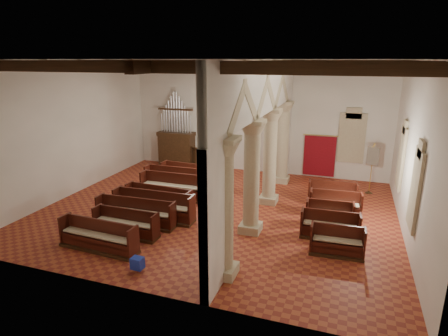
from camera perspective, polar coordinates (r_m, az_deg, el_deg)
floor at (r=15.59m, az=-0.96°, el=-6.40°), size 14.00×14.00×0.00m
ceiling at (r=14.38m, az=-1.08°, el=16.23°), size 14.00×14.00×0.00m
wall_back at (r=20.35m, az=4.79°, el=7.72°), size 14.00×0.02×6.00m
wall_front at (r=9.47m, az=-13.47°, el=-2.73°), size 14.00×0.02×6.00m
wall_left at (r=18.27m, az=-22.24°, el=5.59°), size 0.02×12.00×6.00m
wall_right at (r=14.01m, az=27.03°, el=2.07°), size 0.02×12.00×6.00m
ceiling_beams at (r=14.38m, az=-1.07°, el=15.52°), size 13.80×11.80×0.30m
arcade at (r=14.09m, az=5.92°, el=6.19°), size 0.90×11.90×6.00m
window_right_a at (r=12.78m, az=27.32°, el=-2.96°), size 0.03×1.00×2.20m
window_right_b at (r=16.60m, az=25.54°, el=1.39°), size 0.03×1.00×2.20m
window_back at (r=19.87m, az=18.87°, el=4.35°), size 1.00×0.03×2.20m
pipe_organ at (r=21.72m, az=-7.25°, el=3.82°), size 2.10×0.85×4.40m
lectern at (r=21.42m, az=-4.34°, el=1.43°), size 0.63×0.67×1.29m
dossal_curtain at (r=20.09m, az=14.33°, el=1.81°), size 1.80×0.07×2.17m
processional_banner at (r=18.49m, az=21.43°, el=-1.26°), size 0.53×0.68×2.38m
hymnal_box_a at (r=11.56m, az=-13.06°, el=-13.93°), size 0.36×0.30×0.35m
hymnal_box_b at (r=14.10m, az=-10.69°, el=-8.21°), size 0.34×0.31×0.27m
hymnal_box_c at (r=15.79m, az=-1.26°, el=-5.08°), size 0.39×0.35×0.32m
tube_heater_a at (r=13.87m, az=-19.71°, el=-9.70°), size 1.08×0.27×0.11m
tube_heater_b at (r=14.10m, az=-13.85°, el=-8.75°), size 0.90×0.41×0.09m
nave_pew_0 at (r=13.08m, az=-18.56°, el=-10.39°), size 2.81×0.80×0.99m
nave_pew_1 at (r=13.79m, az=-14.70°, el=-8.69°), size 2.43×0.67×0.96m
nave_pew_2 at (r=14.55m, az=-13.28°, el=-7.16°), size 3.12×0.78×1.01m
nave_pew_3 at (r=14.88m, az=-10.65°, el=-6.32°), size 3.28×0.79×1.11m
nave_pew_4 at (r=15.80m, az=-9.92°, el=-5.09°), size 2.98×0.85×0.97m
nave_pew_5 at (r=16.82m, az=-7.00°, el=-3.45°), size 3.50×0.79×1.12m
nave_pew_6 at (r=17.72m, az=-6.93°, el=-2.38°), size 3.29×0.83×1.14m
nave_pew_7 at (r=18.31m, az=-4.63°, el=-1.74°), size 3.42×0.96×1.10m
aisle_pew_0 at (r=12.65m, az=16.80°, el=-11.17°), size 1.71×0.73×0.97m
aisle_pew_1 at (r=13.65m, az=15.79°, el=-8.99°), size 2.03×0.74×0.98m
aisle_pew_2 at (r=14.52m, az=15.73°, el=-7.38°), size 1.76×0.77×0.99m
aisle_pew_3 at (r=15.46m, az=16.55°, el=-5.90°), size 2.02×0.83×1.05m
aisle_pew_4 at (r=16.60m, az=16.13°, el=-4.32°), size 2.03×0.81×1.05m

